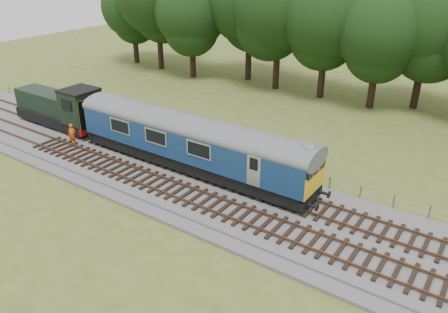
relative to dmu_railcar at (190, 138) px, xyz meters
The scene contains 9 objects.
ground 5.63m from the dmu_railcar, 16.28° to the right, with size 120.00×120.00×0.00m, color #4B5A21.
ballast 5.55m from the dmu_railcar, 16.28° to the right, with size 70.00×7.00×0.35m, color #4C4C4F.
track_north 5.27m from the dmu_railcar, ahead, with size 67.20×2.40×0.21m.
track_south 6.06m from the dmu_railcar, 32.04° to the right, with size 67.20×2.40×0.21m.
fence 6.28m from the dmu_railcar, 32.89° to the left, with size 64.00×0.12×1.00m, color #6B6054, non-canonical shape.
tree_line 21.31m from the dmu_railcar, 76.90° to the left, with size 70.00×8.00×18.00m, color black, non-canonical shape.
dmu_railcar is the anchor object (origin of this frame).
shunter_loco 13.94m from the dmu_railcar, behind, with size 8.92×2.60×3.38m.
worker 10.26m from the dmu_railcar, 168.16° to the right, with size 0.63×0.41×1.73m, color #DE510B.
Camera 1 is at (12.30, -19.39, 14.10)m, focal length 35.00 mm.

